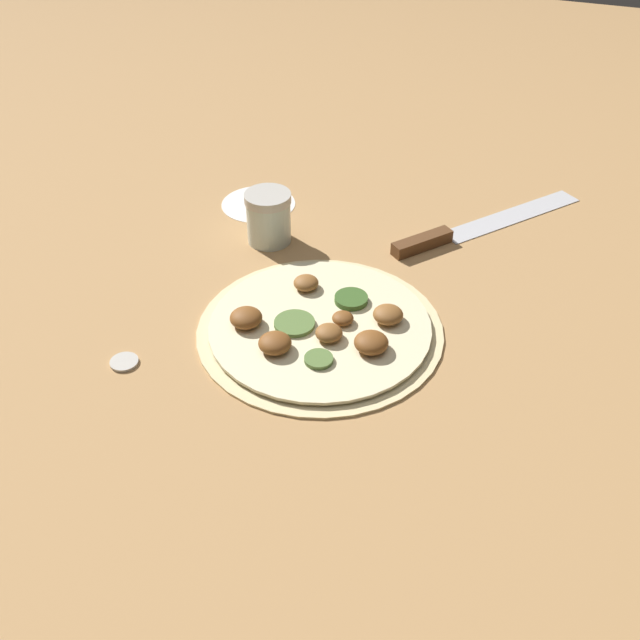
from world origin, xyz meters
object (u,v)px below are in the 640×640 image
object	(u,v)px
knife	(459,232)
loose_cap	(124,361)
spice_jar	(269,217)
pizza	(320,327)

from	to	relation	value
knife	loose_cap	world-z (taller)	knife
knife	spice_jar	bearing A→B (deg)	151.92
spice_jar	loose_cap	size ratio (longest dim) A/B	2.27
knife	spice_jar	world-z (taller)	spice_jar
pizza	knife	world-z (taller)	pizza
loose_cap	spice_jar	bearing A→B (deg)	-10.06
pizza	spice_jar	size ratio (longest dim) A/B	4.02
pizza	spice_jar	distance (m)	0.22
pizza	knife	size ratio (longest dim) A/B	1.07
knife	loose_cap	distance (m)	0.50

